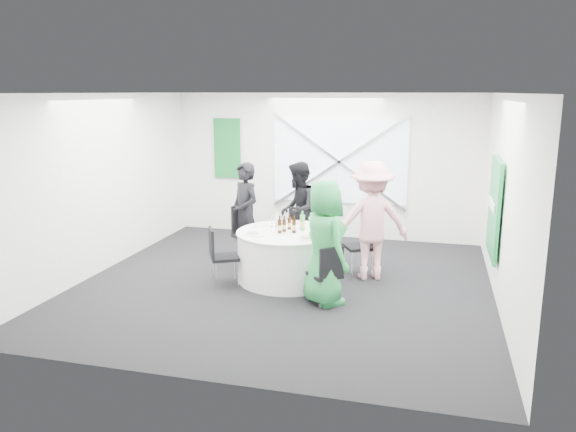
% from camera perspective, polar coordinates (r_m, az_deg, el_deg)
% --- Properties ---
extents(floor, '(6.00, 6.00, 0.00)m').
position_cam_1_polar(floor, '(8.48, -0.35, -6.89)').
color(floor, black).
rests_on(floor, ground).
extents(ceiling, '(6.00, 6.00, 0.00)m').
position_cam_1_polar(ceiling, '(8.00, -0.37, 12.38)').
color(ceiling, silver).
rests_on(ceiling, wall_back).
extents(wall_back, '(6.00, 0.00, 6.00)m').
position_cam_1_polar(wall_back, '(11.02, 3.73, 5.09)').
color(wall_back, silver).
rests_on(wall_back, floor).
extents(wall_front, '(6.00, 0.00, 6.00)m').
position_cam_1_polar(wall_front, '(5.36, -8.78, -3.01)').
color(wall_front, silver).
rests_on(wall_front, floor).
extents(wall_left, '(0.00, 6.00, 6.00)m').
position_cam_1_polar(wall_left, '(9.36, -18.42, 3.15)').
color(wall_left, silver).
rests_on(wall_left, floor).
extents(wall_right, '(0.00, 6.00, 6.00)m').
position_cam_1_polar(wall_right, '(7.90, 21.14, 1.32)').
color(wall_right, silver).
rests_on(wall_right, floor).
extents(window_panel, '(2.60, 0.03, 1.60)m').
position_cam_1_polar(window_panel, '(10.91, 5.25, 5.52)').
color(window_panel, white).
rests_on(window_panel, wall_back).
extents(window_brace_a, '(2.63, 0.05, 1.84)m').
position_cam_1_polar(window_brace_a, '(10.87, 5.22, 5.50)').
color(window_brace_a, silver).
rests_on(window_brace_a, window_panel).
extents(window_brace_b, '(2.63, 0.05, 1.84)m').
position_cam_1_polar(window_brace_b, '(10.87, 5.22, 5.50)').
color(window_brace_b, silver).
rests_on(window_brace_b, window_panel).
extents(green_banner, '(0.55, 0.04, 1.20)m').
position_cam_1_polar(green_banner, '(11.48, -6.21, 6.86)').
color(green_banner, '#146429').
rests_on(green_banner, wall_back).
extents(green_sign, '(0.05, 1.20, 1.40)m').
position_cam_1_polar(green_sign, '(8.52, 20.22, 0.78)').
color(green_sign, '#17823C').
rests_on(green_sign, wall_right).
extents(banquet_table, '(1.56, 1.56, 0.76)m').
position_cam_1_polar(banquet_table, '(8.55, 0.00, -4.06)').
color(banquet_table, silver).
rests_on(banquet_table, floor).
extents(chair_back, '(0.44, 0.45, 0.90)m').
position_cam_1_polar(chair_back, '(9.49, 1.12, -1.46)').
color(chair_back, black).
rests_on(chair_back, floor).
extents(chair_back_left, '(0.62, 0.62, 0.97)m').
position_cam_1_polar(chair_back_left, '(9.41, -4.26, -1.37)').
color(chair_back_left, black).
rests_on(chair_back_left, floor).
extents(chair_back_right, '(0.56, 0.56, 0.90)m').
position_cam_1_polar(chair_back_right, '(8.88, 7.71, -2.55)').
color(chair_back_right, black).
rests_on(chair_back_right, floor).
extents(chair_front_right, '(0.54, 0.54, 0.84)m').
position_cam_1_polar(chair_front_right, '(7.52, 4.04, -5.58)').
color(chair_front_right, black).
rests_on(chair_front_right, floor).
extents(chair_front_left, '(0.54, 0.54, 0.88)m').
position_cam_1_polar(chair_front_left, '(8.33, -7.01, -3.67)').
color(chair_front_left, black).
rests_on(chair_front_left, floor).
extents(person_man_back_left, '(0.74, 0.69, 1.69)m').
position_cam_1_polar(person_man_back_left, '(9.33, -4.39, 0.27)').
color(person_man_back_left, black).
rests_on(person_man_back_left, floor).
extents(person_man_back, '(0.54, 0.85, 1.66)m').
position_cam_1_polar(person_man_back, '(9.63, 1.03, 0.61)').
color(person_man_back, black).
rests_on(person_man_back, floor).
extents(person_woman_pink, '(1.28, 0.89, 1.81)m').
position_cam_1_polar(person_woman_pink, '(8.60, 8.44, -0.48)').
color(person_woman_pink, pink).
rests_on(person_woman_pink, floor).
extents(person_woman_green, '(0.95, 0.98, 1.69)m').
position_cam_1_polar(person_woman_green, '(7.52, 3.74, -2.72)').
color(person_woman_green, '#278F44').
rests_on(person_woman_green, floor).
extents(plate_back, '(0.25, 0.25, 0.01)m').
position_cam_1_polar(plate_back, '(8.96, 0.92, -0.71)').
color(plate_back, white).
rests_on(plate_back, banquet_table).
extents(plate_back_left, '(0.25, 0.25, 0.01)m').
position_cam_1_polar(plate_back_left, '(8.85, -2.69, -0.89)').
color(plate_back_left, white).
rests_on(plate_back_left, banquet_table).
extents(plate_back_right, '(0.28, 0.28, 0.04)m').
position_cam_1_polar(plate_back_right, '(8.70, 3.65, -1.10)').
color(plate_back_right, white).
rests_on(plate_back_right, banquet_table).
extents(plate_front_right, '(0.26, 0.26, 0.04)m').
position_cam_1_polar(plate_front_right, '(8.04, 1.91, -2.22)').
color(plate_front_right, white).
rests_on(plate_front_right, banquet_table).
extents(plate_front_left, '(0.27, 0.27, 0.01)m').
position_cam_1_polar(plate_front_left, '(8.25, -3.26, -1.90)').
color(plate_front_left, white).
rests_on(plate_front_left, banquet_table).
extents(napkin, '(0.19, 0.16, 0.05)m').
position_cam_1_polar(napkin, '(8.28, -3.61, -1.63)').
color(napkin, silver).
rests_on(napkin, plate_front_left).
extents(beer_bottle_a, '(0.06, 0.06, 0.24)m').
position_cam_1_polar(beer_bottle_a, '(8.43, -0.39, -0.99)').
color(beer_bottle_a, '#361B09').
rests_on(beer_bottle_a, banquet_table).
extents(beer_bottle_b, '(0.06, 0.06, 0.24)m').
position_cam_1_polar(beer_bottle_b, '(8.56, 0.14, -0.78)').
color(beer_bottle_b, '#361B09').
rests_on(beer_bottle_b, banquet_table).
extents(beer_bottle_c, '(0.06, 0.06, 0.27)m').
position_cam_1_polar(beer_bottle_c, '(8.35, 0.61, -1.03)').
color(beer_bottle_c, '#361B09').
rests_on(beer_bottle_c, banquet_table).
extents(beer_bottle_d, '(0.06, 0.06, 0.27)m').
position_cam_1_polar(beer_bottle_d, '(8.33, -0.85, -1.06)').
color(beer_bottle_d, '#361B09').
rests_on(beer_bottle_d, banquet_table).
extents(green_water_bottle, '(0.08, 0.08, 0.30)m').
position_cam_1_polar(green_water_bottle, '(8.50, 1.47, -0.70)').
color(green_water_bottle, green).
rests_on(green_water_bottle, banquet_table).
extents(clear_water_bottle, '(0.08, 0.08, 0.29)m').
position_cam_1_polar(clear_water_bottle, '(8.46, -1.04, -0.76)').
color(clear_water_bottle, white).
rests_on(clear_water_bottle, banquet_table).
extents(wine_glass_a, '(0.07, 0.07, 0.17)m').
position_cam_1_polar(wine_glass_a, '(8.56, 2.67, -0.55)').
color(wine_glass_a, white).
rests_on(wine_glass_a, banquet_table).
extents(wine_glass_b, '(0.07, 0.07, 0.17)m').
position_cam_1_polar(wine_glass_b, '(8.71, -1.65, -0.32)').
color(wine_glass_b, white).
rests_on(wine_glass_b, banquet_table).
extents(wine_glass_c, '(0.07, 0.07, 0.17)m').
position_cam_1_polar(wine_glass_c, '(8.28, 2.69, -1.01)').
color(wine_glass_c, white).
rests_on(wine_glass_c, banquet_table).
extents(wine_glass_d, '(0.07, 0.07, 0.17)m').
position_cam_1_polar(wine_glass_d, '(8.72, 1.48, -0.30)').
color(wine_glass_d, white).
rests_on(wine_glass_d, banquet_table).
extents(wine_glass_e, '(0.07, 0.07, 0.17)m').
position_cam_1_polar(wine_glass_e, '(8.65, 2.30, -0.41)').
color(wine_glass_e, white).
rests_on(wine_glass_e, banquet_table).
extents(wine_glass_f, '(0.07, 0.07, 0.17)m').
position_cam_1_polar(wine_glass_f, '(8.39, 2.85, -0.82)').
color(wine_glass_f, white).
rests_on(wine_glass_f, banquet_table).
extents(fork_a, '(0.09, 0.14, 0.01)m').
position_cam_1_polar(fork_a, '(8.95, -1.69, -0.77)').
color(fork_a, silver).
rests_on(fork_a, banquet_table).
extents(knife_a, '(0.09, 0.14, 0.01)m').
position_cam_1_polar(knife_a, '(8.72, -3.34, -1.13)').
color(knife_a, silver).
rests_on(knife_a, banquet_table).
extents(fork_b, '(0.10, 0.13, 0.01)m').
position_cam_1_polar(fork_b, '(7.94, 1.63, -2.50)').
color(fork_b, silver).
rests_on(fork_b, banquet_table).
extents(knife_b, '(0.12, 0.12, 0.01)m').
position_cam_1_polar(knife_b, '(8.08, 2.99, -2.24)').
color(knife_b, silver).
rests_on(knife_b, banquet_table).
extents(fork_c, '(0.15, 0.02, 0.01)m').
position_cam_1_polar(fork_c, '(8.94, 1.82, -0.79)').
color(fork_c, silver).
rests_on(fork_c, banquet_table).
extents(knife_c, '(0.15, 0.02, 0.01)m').
position_cam_1_polar(knife_c, '(9.00, -0.34, -0.68)').
color(knife_c, silver).
rests_on(knife_c, banquet_table).
extents(fork_d, '(0.11, 0.13, 0.01)m').
position_cam_1_polar(fork_d, '(8.40, -3.90, -1.68)').
color(fork_d, silver).
rests_on(fork_d, banquet_table).
extents(knife_d, '(0.10, 0.13, 0.01)m').
position_cam_1_polar(knife_d, '(8.13, -3.25, -2.16)').
color(knife_d, silver).
rests_on(knife_d, banquet_table).
extents(fork_e, '(0.08, 0.14, 0.01)m').
position_cam_1_polar(fork_e, '(8.42, 3.91, -1.64)').
color(fork_e, silver).
rests_on(fork_e, banquet_table).
extents(knife_e, '(0.09, 0.14, 0.01)m').
position_cam_1_polar(knife_e, '(8.76, 3.17, -1.07)').
color(knife_e, silver).
rests_on(knife_e, banquet_table).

